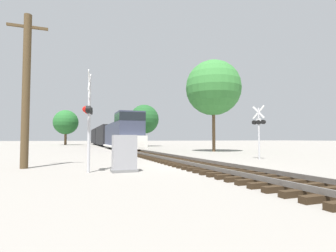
% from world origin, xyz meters
% --- Properties ---
extents(ground_plane, '(400.00, 400.00, 0.00)m').
position_xyz_m(ground_plane, '(0.00, 0.00, 0.00)').
color(ground_plane, gray).
extents(rail_track_bed, '(2.60, 160.00, 0.31)m').
position_xyz_m(rail_track_bed, '(0.00, -0.00, 0.14)').
color(rail_track_bed, black).
rests_on(rail_track_bed, ground).
extents(freight_train, '(2.90, 49.25, 4.45)m').
position_xyz_m(freight_train, '(0.00, 38.51, 2.00)').
color(freight_train, '#33384C').
rests_on(freight_train, ground).
extents(crossing_signal_near, '(0.46, 1.02, 4.24)m').
position_xyz_m(crossing_signal_near, '(-5.35, -1.03, 2.47)').
color(crossing_signal_near, '#B7B7BC').
rests_on(crossing_signal_near, ground).
extents(crossing_signal_far, '(0.58, 1.00, 3.73)m').
position_xyz_m(crossing_signal_far, '(6.23, 2.51, 2.36)').
color(crossing_signal_far, '#B7B7BC').
rests_on(crossing_signal_far, ground).
extents(relay_cabinet, '(1.08, 0.67, 1.56)m').
position_xyz_m(relay_cabinet, '(-3.88, -1.34, 0.77)').
color(relay_cabinet, slate).
rests_on(relay_cabinet, ground).
extents(utility_pole, '(1.80, 0.36, 7.43)m').
position_xyz_m(utility_pole, '(-8.10, 1.54, 3.80)').
color(utility_pole, '#4C3A23').
rests_on(utility_pole, ground).
extents(tree_far_right, '(6.22, 6.22, 10.28)m').
position_xyz_m(tree_far_right, '(8.82, 13.30, 7.16)').
color(tree_far_right, brown).
rests_on(tree_far_right, ground).
extents(tree_mid_background, '(5.64, 5.64, 8.07)m').
position_xyz_m(tree_mid_background, '(6.97, 36.88, 5.23)').
color(tree_mid_background, brown).
rests_on(tree_mid_background, ground).
extents(tree_deep_background, '(5.73, 5.73, 8.23)m').
position_xyz_m(tree_deep_background, '(-7.71, 53.65, 5.34)').
color(tree_deep_background, brown).
rests_on(tree_deep_background, ground).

